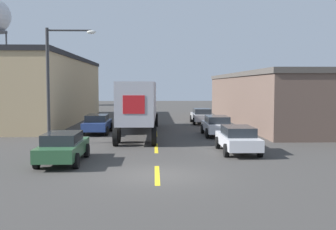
% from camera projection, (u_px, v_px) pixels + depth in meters
% --- Properties ---
extents(ground_plane, '(160.00, 160.00, 0.00)m').
position_uv_depth(ground_plane, '(157.00, 175.00, 17.12)').
color(ground_plane, '#3D3A38').
extents(road_centerline, '(0.20, 18.37, 0.01)m').
position_uv_depth(road_centerline, '(156.00, 148.00, 24.46)').
color(road_centerline, yellow).
rests_on(road_centerline, ground_plane).
extents(warehouse_left, '(8.22, 26.52, 6.46)m').
position_uv_depth(warehouse_left, '(42.00, 89.00, 42.43)').
color(warehouse_left, tan).
rests_on(warehouse_left, ground_plane).
extents(warehouse_right, '(9.62, 28.72, 4.81)m').
position_uv_depth(warehouse_right, '(280.00, 98.00, 40.95)').
color(warehouse_right, brown).
rests_on(warehouse_right, ground_plane).
extents(semi_truck, '(2.81, 14.63, 3.87)m').
position_uv_depth(semi_truck, '(140.00, 102.00, 31.51)').
color(semi_truck, black).
rests_on(semi_truck, ground_plane).
extents(parked_car_left_far, '(1.95, 4.69, 1.44)m').
position_uv_depth(parked_car_left_far, '(97.00, 123.00, 31.75)').
color(parked_car_left_far, navy).
rests_on(parked_car_left_far, ground_plane).
extents(parked_car_right_mid, '(1.95, 4.69, 1.44)m').
position_uv_depth(parked_car_right_mid, '(217.00, 125.00, 30.36)').
color(parked_car_right_mid, silver).
rests_on(parked_car_right_mid, ground_plane).
extents(parked_car_right_near, '(1.95, 4.69, 1.44)m').
position_uv_depth(parked_car_right_near, '(238.00, 139.00, 22.79)').
color(parked_car_right_near, silver).
rests_on(parked_car_right_near, ground_plane).
extents(parked_car_right_far, '(1.95, 4.69, 1.44)m').
position_uv_depth(parked_car_right_far, '(202.00, 115.00, 39.99)').
color(parked_car_right_far, '#B2B2B7').
rests_on(parked_car_right_far, ground_plane).
extents(parked_car_left_near, '(1.95, 4.69, 1.44)m').
position_uv_depth(parked_car_left_near, '(63.00, 147.00, 19.79)').
color(parked_car_left_near, '#2D5B38').
rests_on(parked_car_left_near, ground_plane).
extents(street_lamp, '(3.07, 0.32, 7.14)m').
position_uv_depth(street_lamp, '(55.00, 75.00, 25.78)').
color(street_lamp, '#2D2D30').
rests_on(street_lamp, ground_plane).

